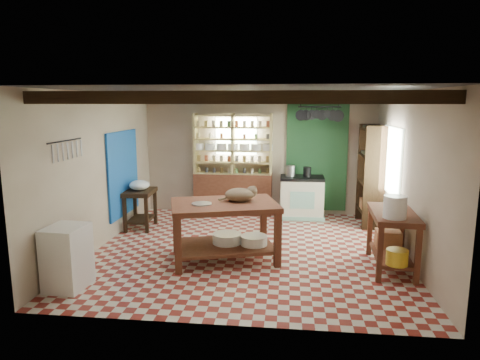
# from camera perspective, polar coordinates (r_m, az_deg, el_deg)

# --- Properties ---
(floor) EXTENTS (5.00, 5.00, 0.02)m
(floor) POSITION_cam_1_polar(r_m,az_deg,el_deg) (7.26, 1.05, -9.30)
(floor) COLOR maroon
(floor) RESTS_ON ground
(ceiling) EXTENTS (5.00, 5.00, 0.02)m
(ceiling) POSITION_cam_1_polar(r_m,az_deg,el_deg) (6.84, 1.12, 11.76)
(ceiling) COLOR #47474C
(ceiling) RESTS_ON wall_back
(wall_back) EXTENTS (5.00, 0.04, 2.60)m
(wall_back) POSITION_cam_1_polar(r_m,az_deg,el_deg) (9.40, 2.54, 3.40)
(wall_back) COLOR #B9AA95
(wall_back) RESTS_ON floor
(wall_front) EXTENTS (5.00, 0.04, 2.60)m
(wall_front) POSITION_cam_1_polar(r_m,az_deg,el_deg) (4.50, -1.96, -4.15)
(wall_front) COLOR #B9AA95
(wall_front) RESTS_ON floor
(wall_left) EXTENTS (0.04, 5.00, 2.60)m
(wall_left) POSITION_cam_1_polar(r_m,az_deg,el_deg) (7.59, -18.07, 1.26)
(wall_left) COLOR #B9AA95
(wall_left) RESTS_ON floor
(wall_right) EXTENTS (0.04, 5.00, 2.60)m
(wall_right) POSITION_cam_1_polar(r_m,az_deg,el_deg) (7.15, 21.46, 0.52)
(wall_right) COLOR #B9AA95
(wall_right) RESTS_ON floor
(ceiling_beams) EXTENTS (5.00, 3.80, 0.15)m
(ceiling_beams) POSITION_cam_1_polar(r_m,az_deg,el_deg) (6.84, 1.12, 10.76)
(ceiling_beams) COLOR black
(ceiling_beams) RESTS_ON ceiling
(blue_wall_patch) EXTENTS (0.04, 1.40, 1.60)m
(blue_wall_patch) POSITION_cam_1_polar(r_m,az_deg,el_deg) (8.42, -15.29, 0.87)
(blue_wall_patch) COLOR blue
(blue_wall_patch) RESTS_ON wall_left
(green_wall_patch) EXTENTS (1.30, 0.04, 2.30)m
(green_wall_patch) POSITION_cam_1_polar(r_m,az_deg,el_deg) (9.37, 10.17, 2.92)
(green_wall_patch) COLOR #1D4A26
(green_wall_patch) RESTS_ON wall_back
(window_back) EXTENTS (0.90, 0.02, 0.80)m
(window_back) POSITION_cam_1_polar(r_m,az_deg,el_deg) (9.39, -0.52, 5.85)
(window_back) COLOR silver
(window_back) RESTS_ON wall_back
(window_right) EXTENTS (0.02, 1.30, 1.20)m
(window_right) POSITION_cam_1_polar(r_m,az_deg,el_deg) (8.09, 19.58, 2.41)
(window_right) COLOR silver
(window_right) RESTS_ON wall_right
(utensil_rail) EXTENTS (0.06, 0.90, 0.28)m
(utensil_rail) POSITION_cam_1_polar(r_m,az_deg,el_deg) (6.44, -22.23, 3.79)
(utensil_rail) COLOR black
(utensil_rail) RESTS_ON wall_left
(pot_rack) EXTENTS (0.86, 0.12, 0.36)m
(pot_rack) POSITION_cam_1_polar(r_m,az_deg,el_deg) (8.88, 10.53, 8.53)
(pot_rack) COLOR black
(pot_rack) RESTS_ON ceiling
(shelving_unit) EXTENTS (1.70, 0.34, 2.20)m
(shelving_unit) POSITION_cam_1_polar(r_m,az_deg,el_deg) (9.29, -0.94, 2.08)
(shelving_unit) COLOR tan
(shelving_unit) RESTS_ON floor
(tall_rack) EXTENTS (0.40, 0.86, 2.00)m
(tall_rack) POSITION_cam_1_polar(r_m,az_deg,el_deg) (8.88, 17.03, 0.60)
(tall_rack) COLOR black
(tall_rack) RESTS_ON floor
(work_table) EXTENTS (1.84, 1.48, 0.91)m
(work_table) POSITION_cam_1_polar(r_m,az_deg,el_deg) (6.70, -2.10, -6.82)
(work_table) COLOR brown
(work_table) RESTS_ON floor
(stove) EXTENTS (0.91, 0.62, 0.89)m
(stove) POSITION_cam_1_polar(r_m,az_deg,el_deg) (9.18, 8.22, -2.28)
(stove) COLOR white
(stove) RESTS_ON floor
(prep_table) EXTENTS (0.56, 0.78, 0.76)m
(prep_table) POSITION_cam_1_polar(r_m,az_deg,el_deg) (8.56, -13.13, -3.80)
(prep_table) COLOR black
(prep_table) RESTS_ON floor
(white_cabinet) EXTENTS (0.50, 0.59, 0.84)m
(white_cabinet) POSITION_cam_1_polar(r_m,az_deg,el_deg) (6.14, -22.05, -9.53)
(white_cabinet) COLOR white
(white_cabinet) RESTS_ON floor
(right_counter) EXTENTS (0.67, 1.24, 0.86)m
(right_counter) POSITION_cam_1_polar(r_m,az_deg,el_deg) (6.72, 19.58, -7.58)
(right_counter) COLOR brown
(right_counter) RESTS_ON floor
(cat) EXTENTS (0.57, 0.52, 0.21)m
(cat) POSITION_cam_1_polar(r_m,az_deg,el_deg) (6.64, -0.06, -1.98)
(cat) COLOR #7D6649
(cat) RESTS_ON work_table
(steel_tray) EXTENTS (0.38, 0.38, 0.02)m
(steel_tray) POSITION_cam_1_polar(r_m,az_deg,el_deg) (6.49, -5.13, -3.17)
(steel_tray) COLOR #9E9FA5
(steel_tray) RESTS_ON work_table
(basin_large) EXTENTS (0.56, 0.56, 0.16)m
(basin_large) POSITION_cam_1_polar(r_m,az_deg,el_deg) (6.79, -1.73, -7.77)
(basin_large) COLOR white
(basin_large) RESTS_ON work_table
(basin_small) EXTENTS (0.52, 0.52, 0.15)m
(basin_small) POSITION_cam_1_polar(r_m,az_deg,el_deg) (6.72, 1.87, -8.02)
(basin_small) COLOR white
(basin_small) RESTS_ON work_table
(kettle_left) EXTENTS (0.20, 0.20, 0.23)m
(kettle_left) POSITION_cam_1_polar(r_m,az_deg,el_deg) (9.07, 6.73, 1.21)
(kettle_left) COLOR #9E9FA5
(kettle_left) RESTS_ON stove
(kettle_right) EXTENTS (0.17, 0.17, 0.21)m
(kettle_right) POSITION_cam_1_polar(r_m,az_deg,el_deg) (9.08, 8.94, 1.08)
(kettle_right) COLOR black
(kettle_right) RESTS_ON stove
(enamel_bowl) EXTENTS (0.41, 0.41, 0.20)m
(enamel_bowl) POSITION_cam_1_polar(r_m,az_deg,el_deg) (8.46, -13.26, -0.67)
(enamel_bowl) COLOR white
(enamel_bowl) RESTS_ON prep_table
(white_bucket) EXTENTS (0.33, 0.33, 0.31)m
(white_bucket) POSITION_cam_1_polar(r_m,az_deg,el_deg) (6.22, 19.98, -3.40)
(white_bucket) COLOR white
(white_bucket) RESTS_ON right_counter
(wicker_basket) EXTENTS (0.39, 0.32, 0.26)m
(wicker_basket) POSITION_cam_1_polar(r_m,az_deg,el_deg) (7.02, 19.13, -7.41)
(wicker_basket) COLOR #AA6C44
(wicker_basket) RESTS_ON right_counter
(yellow_tub) EXTENTS (0.31, 0.31, 0.21)m
(yellow_tub) POSITION_cam_1_polar(r_m,az_deg,el_deg) (6.33, 20.20, -9.63)
(yellow_tub) COLOR yellow
(yellow_tub) RESTS_ON right_counter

